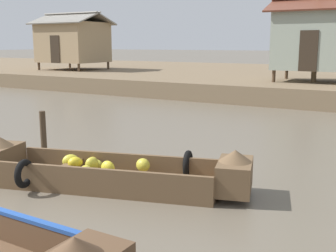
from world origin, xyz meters
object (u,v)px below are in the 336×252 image
banana_boat (109,172)px  stilt_house_mid_left (315,39)px  stilt_house_left (73,41)px  mooring_post (43,133)px

banana_boat → stilt_house_mid_left: size_ratio=1.24×
stilt_house_mid_left → stilt_house_left: bearing=174.7°
banana_boat → stilt_house_left: size_ratio=1.10×
stilt_house_left → mooring_post: 20.51m
banana_boat → mooring_post: 2.90m
stilt_house_left → mooring_post: (13.27, -15.48, -2.23)m
stilt_house_left → mooring_post: bearing=-49.4°
banana_boat → stilt_house_mid_left: (0.52, 14.96, 2.55)m
stilt_house_left → stilt_house_mid_left: stilt_house_mid_left is taller
stilt_house_left → stilt_house_mid_left: bearing=-5.3°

